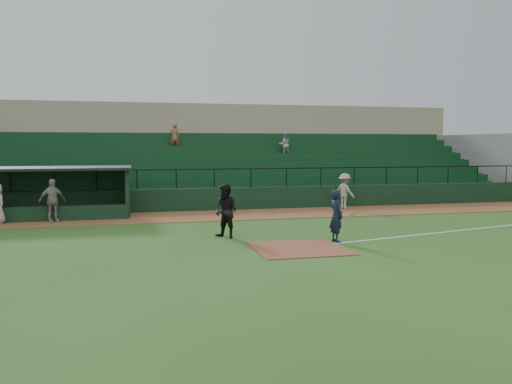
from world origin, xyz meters
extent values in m
plane|color=#28501A|center=(0.00, 0.00, 0.00)|extent=(90.00, 90.00, 0.00)
cube|color=brown|center=(0.00, 8.00, 0.01)|extent=(40.00, 4.00, 0.03)
cube|color=brown|center=(0.00, -1.00, 0.01)|extent=(3.00, 3.00, 0.03)
cube|color=white|center=(8.00, 1.20, 0.01)|extent=(17.49, 4.44, 0.01)
cube|color=black|center=(0.00, 10.20, 0.60)|extent=(36.00, 0.35, 1.20)
cylinder|color=black|center=(0.00, 10.20, 2.20)|extent=(36.00, 0.06, 0.06)
cube|color=slate|center=(0.00, 15.10, 1.80)|extent=(36.00, 9.00, 3.60)
cube|color=#103C1C|center=(0.00, 14.60, 2.25)|extent=(34.56, 8.00, 4.05)
cube|color=slate|center=(18.00, 15.15, 2.10)|extent=(0.35, 9.50, 4.20)
cube|color=gray|center=(0.00, 21.60, 3.20)|extent=(38.00, 3.00, 6.40)
cube|color=slate|center=(0.00, 19.60, 3.70)|extent=(36.00, 2.00, 0.20)
imported|color=#A8A8A8|center=(4.61, 15.90, 3.50)|extent=(0.78, 0.60, 1.60)
imported|color=#9C5139|center=(-2.44, 16.90, 4.00)|extent=(0.62, 0.41, 1.71)
cube|color=black|center=(-9.75, 10.40, 1.15)|extent=(8.50, 0.20, 2.30)
cube|color=black|center=(-5.50, 9.10, 1.15)|extent=(0.20, 2.60, 2.30)
cube|color=black|center=(-9.75, 9.10, 2.36)|extent=(8.90, 3.20, 0.12)
cube|color=olive|center=(-9.75, 10.00, 0.25)|extent=(7.65, 0.40, 0.50)
cube|color=black|center=(-9.75, 7.75, 0.35)|extent=(8.50, 0.12, 0.70)
imported|color=black|center=(1.69, -0.11, 0.94)|extent=(0.50, 0.72, 1.88)
cylinder|color=olive|center=(2.09, -0.31, 0.95)|extent=(0.79, 0.34, 0.35)
imported|color=black|center=(-1.96, 1.69, 1.01)|extent=(1.22, 1.24, 2.02)
imported|color=#A29E98|center=(5.95, 9.06, 0.98)|extent=(1.14, 1.41, 1.90)
imported|color=gray|center=(-8.78, 7.47, 1.00)|extent=(1.23, 0.90, 1.94)
camera|label=1|loc=(-5.62, -17.83, 3.46)|focal=37.63mm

